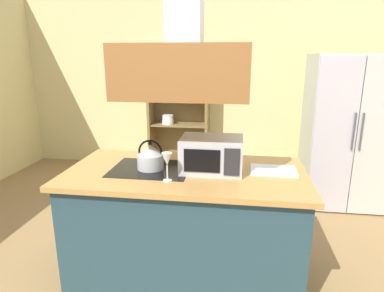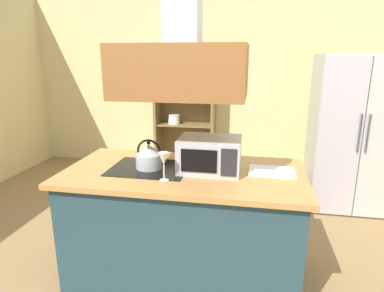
{
  "view_description": "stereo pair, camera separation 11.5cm",
  "coord_description": "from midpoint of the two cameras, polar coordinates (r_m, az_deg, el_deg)",
  "views": [
    {
      "loc": [
        0.46,
        -2.2,
        1.75
      ],
      "look_at": [
        0.07,
        0.51,
        1.0
      ],
      "focal_mm": 30.83,
      "sensor_mm": 36.0,
      "label": 1
    },
    {
      "loc": [
        0.57,
        -2.18,
        1.75
      ],
      "look_at": [
        0.07,
        0.51,
        1.0
      ],
      "focal_mm": 30.83,
      "sensor_mm": 36.0,
      "label": 2
    }
  ],
  "objects": [
    {
      "name": "kitchen_island",
      "position": [
        2.72,
        -0.15,
        -13.16
      ],
      "size": [
        1.83,
        0.94,
        0.9
      ],
      "color": "#25424C",
      "rests_on": "ground"
    },
    {
      "name": "refrigerator",
      "position": [
        4.27,
        26.68,
        2.02
      ],
      "size": [
        0.9,
        0.77,
        1.77
      ],
      "color": "#B4C3C0",
      "rests_on": "ground"
    },
    {
      "name": "range_hood",
      "position": [
        2.39,
        -0.17,
        15.54
      ],
      "size": [
        0.9,
        0.7,
        1.23
      ],
      "color": "brown"
    },
    {
      "name": "dish_cabinet",
      "position": [
        5.15,
        -0.49,
        4.74
      ],
      "size": [
        0.92,
        0.4,
        1.81
      ],
      "color": "olive",
      "rests_on": "ground"
    },
    {
      "name": "microwave",
      "position": [
        2.49,
        4.41,
        -1.49
      ],
      "size": [
        0.46,
        0.35,
        0.26
      ],
      "color": "#B7BABF",
      "rests_on": "kitchen_island"
    },
    {
      "name": "wall_back",
      "position": [
        5.23,
        4.97,
        10.86
      ],
      "size": [
        6.0,
        0.12,
        2.7
      ],
      "primitive_type": "cube",
      "color": "beige",
      "rests_on": "ground"
    },
    {
      "name": "wine_glass_on_counter",
      "position": [
        2.29,
        -3.48,
        -2.43
      ],
      "size": [
        0.08,
        0.08,
        0.21
      ],
      "color": "silver",
      "rests_on": "kitchen_island"
    },
    {
      "name": "kettle",
      "position": [
        2.57,
        -6.18,
        -1.79
      ],
      "size": [
        0.21,
        0.21,
        0.23
      ],
      "color": "#B2B7BA",
      "rests_on": "kitchen_island"
    },
    {
      "name": "cutting_board",
      "position": [
        2.57,
        14.91,
        -4.29
      ],
      "size": [
        0.35,
        0.25,
        0.02
      ],
      "primitive_type": "cube",
      "rotation": [
        0.0,
        0.0,
        -0.02
      ],
      "color": "white",
      "rests_on": "kitchen_island"
    },
    {
      "name": "ground_plane",
      "position": [
        2.85,
        -2.31,
        -22.55
      ],
      "size": [
        7.8,
        7.8,
        0.0
      ],
      "primitive_type": "plane",
      "color": "olive"
    }
  ]
}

